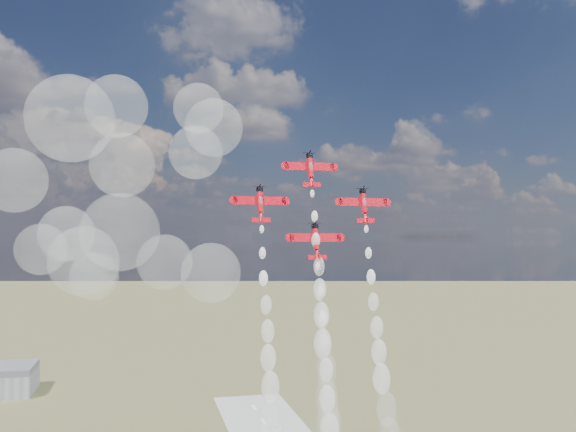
% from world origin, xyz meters
% --- Properties ---
extents(plane_lead, '(12.11, 4.74, 8.48)m').
position_xyz_m(plane_lead, '(-7.99, 12.07, 88.24)').
color(plane_lead, red).
rests_on(plane_lead, ground).
extents(plane_left, '(12.11, 4.74, 8.48)m').
position_xyz_m(plane_left, '(-20.49, 9.73, 79.81)').
color(plane_left, red).
rests_on(plane_left, ground).
extents(plane_right, '(12.11, 4.74, 8.48)m').
position_xyz_m(plane_right, '(4.51, 9.73, 79.81)').
color(plane_right, red).
rests_on(plane_right, ground).
extents(plane_slot, '(12.11, 4.74, 8.48)m').
position_xyz_m(plane_slot, '(-7.99, 7.39, 71.38)').
color(plane_slot, red).
rests_on(plane_slot, ground).
extents(smoke_trail_lead, '(5.22, 16.79, 52.64)m').
position_xyz_m(smoke_trail_lead, '(-8.22, -0.53, 43.04)').
color(smoke_trail_lead, white).
rests_on(smoke_trail_lead, plane_lead).
extents(smoke_trail_left, '(5.41, 17.05, 53.17)m').
position_xyz_m(smoke_trail_left, '(-20.31, -2.94, 34.57)').
color(smoke_trail_left, white).
rests_on(smoke_trail_left, plane_left).
extents(smoke_trail_right, '(5.18, 16.71, 53.24)m').
position_xyz_m(smoke_trail_right, '(4.82, -2.65, 34.61)').
color(smoke_trail_right, white).
rests_on(smoke_trail_right, plane_right).
extents(drifted_smoke_cloud, '(61.91, 36.74, 56.76)m').
position_xyz_m(drifted_smoke_cloud, '(-51.68, 27.14, 82.92)').
color(drifted_smoke_cloud, white).
rests_on(drifted_smoke_cloud, ground).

